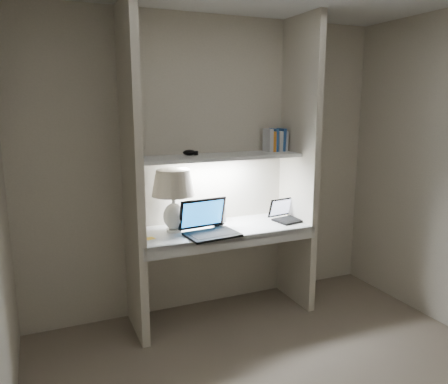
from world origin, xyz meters
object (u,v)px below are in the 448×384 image
table_lamp (173,190)px  book_row (275,140)px  laptop_main (209,226)px  speaker (218,213)px  laptop_netbook (288,215)px

table_lamp → book_row: size_ratio=2.50×
laptop_main → table_lamp: bearing=138.0°
speaker → book_row: bearing=0.9°
laptop_main → book_row: 1.02m
laptop_main → laptop_netbook: laptop_main is taller
book_row → table_lamp: bearing=-173.2°
table_lamp → book_row: (0.98, 0.12, 0.35)m
laptop_netbook → book_row: 0.67m
laptop_main → book_row: size_ratio=2.15×
laptop_netbook → speaker: size_ratio=2.12×
table_lamp → laptop_netbook: (1.03, -0.05, -0.30)m
book_row → laptop_main: bearing=-159.2°
laptop_main → speaker: size_ratio=2.80×
laptop_main → book_row: book_row is taller
laptop_netbook → book_row: (-0.05, 0.17, 0.65)m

